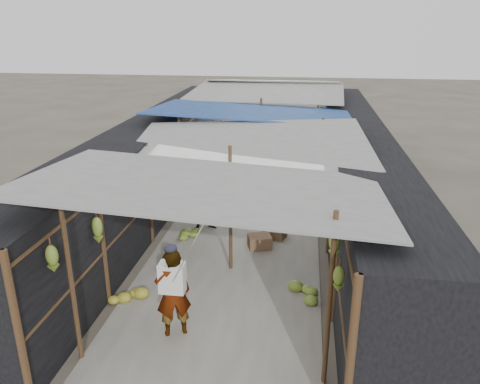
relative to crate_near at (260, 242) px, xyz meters
The scene contains 14 objects.
ground 4.07m from the crate_near, 96.88° to the right, with size 80.00×80.00×0.00m, color #6B6356.
aisle_slab 2.52m from the crate_near, 101.16° to the left, with size 3.60×16.00×0.02m, color #9E998E.
stall_left 4.15m from the crate_near, 142.26° to the left, with size 1.40×15.00×2.30m, color black.
stall_right 3.46m from the crate_near, 48.09° to the left, with size 1.40×15.00×2.30m, color black.
crate_near is the anchor object (origin of this frame).
crate_mid 0.64m from the crate_near, 61.90° to the left, with size 0.49×0.39×0.29m, color brown.
crate_back 3.13m from the crate_near, 103.98° to the left, with size 0.45×0.36×0.28m, color brown.
black_basin 5.96m from the crate_near, 83.06° to the left, with size 0.65×0.65×0.19m, color black.
vendor_elderly 3.49m from the crate_near, 107.74° to the right, with size 0.56×0.37×1.53m, color silver.
shopper_blue 1.67m from the crate_near, 148.09° to the left, with size 0.69×0.54×1.42m, color #2036A2.
vendor_seated 5.18m from the crate_near, 81.58° to the left, with size 0.52×0.30×0.80m, color #4B4441.
market_canopy 3.63m from the crate_near, 99.28° to the left, with size 5.62×15.20×2.77m.
hanging_bananas 3.02m from the crate_near, 101.32° to the left, with size 3.96×13.74×0.69m.
floor_bananas 2.42m from the crate_near, 98.57° to the left, with size 3.79×9.34×0.34m.
Camera 1 is at (1.37, -5.39, 4.75)m, focal length 35.00 mm.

